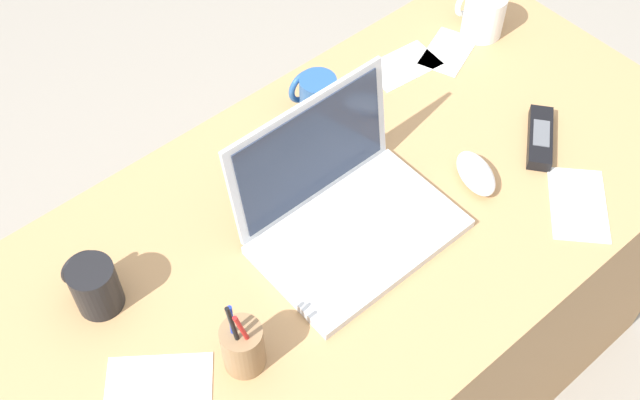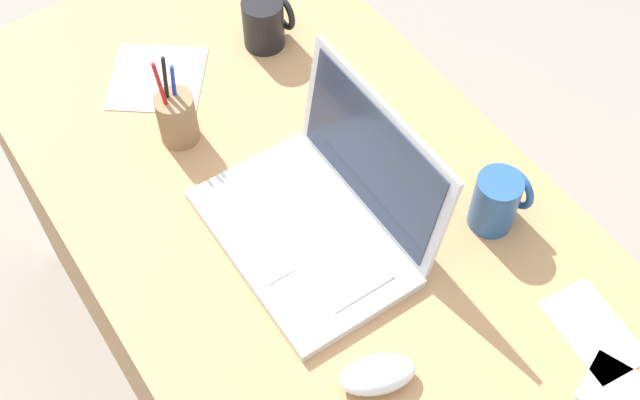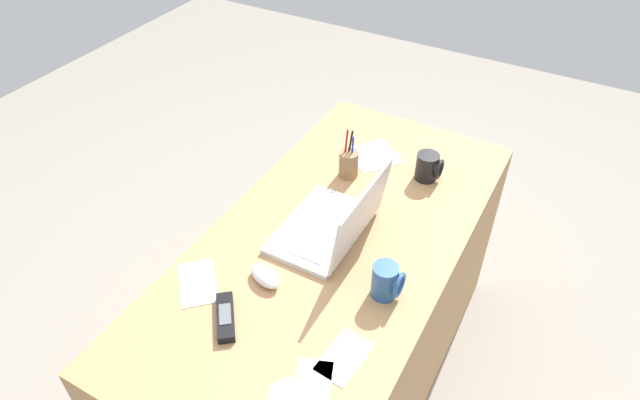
{
  "view_description": "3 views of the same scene",
  "coord_description": "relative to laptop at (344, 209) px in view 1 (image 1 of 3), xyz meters",
  "views": [
    {
      "loc": [
        -0.59,
        -0.62,
        1.91
      ],
      "look_at": [
        -0.05,
        0.01,
        0.85
      ],
      "focal_mm": 45.07,
      "sensor_mm": 36.0,
      "label": 1
    },
    {
      "loc": [
        0.57,
        -0.41,
        1.83
      ],
      "look_at": [
        -0.02,
        -0.01,
        0.83
      ],
      "focal_mm": 45.69,
      "sensor_mm": 36.0,
      "label": 2
    },
    {
      "loc": [
        1.09,
        0.56,
        1.95
      ],
      "look_at": [
        -0.04,
        -0.07,
        0.85
      ],
      "focal_mm": 31.41,
      "sensor_mm": 36.0,
      "label": 3
    }
  ],
  "objects": [
    {
      "name": "coffee_mug_tall",
      "position": [
        -0.41,
        0.15,
        0.0
      ],
      "size": [
        0.08,
        0.09,
        0.1
      ],
      "color": "black",
      "rests_on": "desk"
    },
    {
      "name": "laptop",
      "position": [
        0.0,
        0.0,
        0.0
      ],
      "size": [
        0.35,
        0.26,
        0.23
      ],
      "color": "silver",
      "rests_on": "desk"
    },
    {
      "name": "paper_note_left",
      "position": [
        0.37,
        0.23,
        -0.05
      ],
      "size": [
        0.16,
        0.11,
        0.0
      ],
      "primitive_type": "cube",
      "rotation": [
        0.0,
        0.0,
        -0.1
      ],
      "color": "white",
      "rests_on": "desk"
    },
    {
      "name": "pen_holder",
      "position": [
        -0.29,
        -0.1,
        0.0
      ],
      "size": [
        0.07,
        0.07,
        0.18
      ],
      "color": "olive",
      "rests_on": "desk"
    },
    {
      "name": "coffee_mug_spare",
      "position": [
        0.57,
        0.2,
        0.0
      ],
      "size": [
        0.09,
        0.1,
        0.1
      ],
      "color": "white",
      "rests_on": "desk"
    },
    {
      "name": "ground_plane",
      "position": [
        0.01,
        0.01,
        -0.8
      ],
      "size": [
        6.0,
        6.0,
        0.0
      ],
      "primitive_type": "plane",
      "color": "gray"
    },
    {
      "name": "coffee_mug_white",
      "position": [
        0.14,
        0.23,
        0.01
      ],
      "size": [
        0.07,
        0.08,
        0.1
      ],
      "color": "#26518C",
      "rests_on": "desk"
    },
    {
      "name": "paper_note_near_laptop",
      "position": [
        0.47,
        0.2,
        -0.05
      ],
      "size": [
        0.16,
        0.13,
        0.0
      ],
      "primitive_type": "cube",
      "rotation": [
        0.0,
        0.0,
        0.37
      ],
      "color": "white",
      "rests_on": "desk"
    },
    {
      "name": "paper_note_front",
      "position": [
        0.35,
        -0.24,
        -0.05
      ],
      "size": [
        0.19,
        0.19,
        0.0
      ],
      "primitive_type": "cube",
      "rotation": [
        0.0,
        0.0,
        0.75
      ],
      "color": "white",
      "rests_on": "desk"
    },
    {
      "name": "computer_mouse",
      "position": [
        0.25,
        -0.08,
        -0.03
      ],
      "size": [
        0.09,
        0.12,
        0.04
      ],
      "primitive_type": "ellipsoid",
      "rotation": [
        0.0,
        0.0,
        -0.36
      ],
      "color": "white",
      "rests_on": "desk"
    },
    {
      "name": "desk",
      "position": [
        0.01,
        0.01,
        -0.42
      ],
      "size": [
        1.47,
        0.72,
        0.76
      ],
      "primitive_type": "cube",
      "color": "tan",
      "rests_on": "ground"
    },
    {
      "name": "cordless_phone",
      "position": [
        0.42,
        -0.1,
        -0.03
      ],
      "size": [
        0.15,
        0.13,
        0.03
      ],
      "color": "black",
      "rests_on": "desk"
    }
  ]
}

